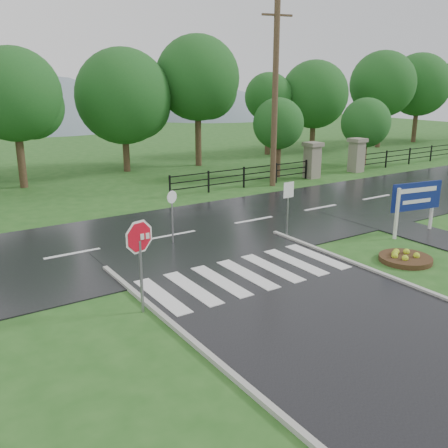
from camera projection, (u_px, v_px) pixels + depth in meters
ground at (371, 343)px, 11.76m from camera, size 120.00×120.00×0.00m
main_road at (173, 236)px, 19.77m from camera, size 90.00×8.00×0.04m
walkway at (438, 239)px, 19.46m from camera, size 2.20×11.00×0.04m
crosswalk at (247, 274)px, 15.75m from camera, size 6.50×2.80×0.02m
pillar_west at (312, 159)px, 31.13m from camera, size 1.00×1.00×2.24m
pillar_east at (357, 154)px, 33.25m from camera, size 1.00×1.00×2.24m
fence_west at (244, 175)px, 28.48m from camera, size 9.58×0.08×1.20m
hills at (15, 239)px, 70.04m from camera, size 102.00×48.00×48.00m
treeline at (83, 178)px, 31.53m from camera, size 83.20×5.20×10.00m
stop_sign at (140, 245)px, 12.79m from camera, size 1.16×0.36×2.71m
estate_billboard at (416, 199)px, 19.61m from camera, size 2.40×0.48×2.12m
flower_bed at (405, 258)px, 16.98m from camera, size 1.77×1.77×0.35m
reg_sign_small at (288, 199)px, 19.12m from camera, size 0.49×0.05×2.22m
reg_sign_round at (172, 210)px, 18.49m from camera, size 0.46×0.16×2.05m
utility_pole_east at (275, 96)px, 27.76m from camera, size 1.77×0.52×10.07m
entrance_tree_left at (278, 124)px, 30.90m from camera, size 3.16×3.16×4.93m
entrance_tree_right at (366, 123)px, 35.20m from camera, size 3.47×3.47×4.79m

